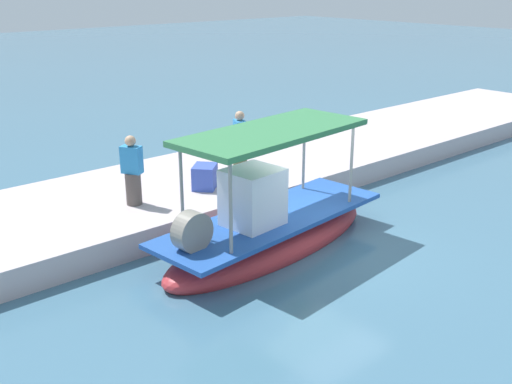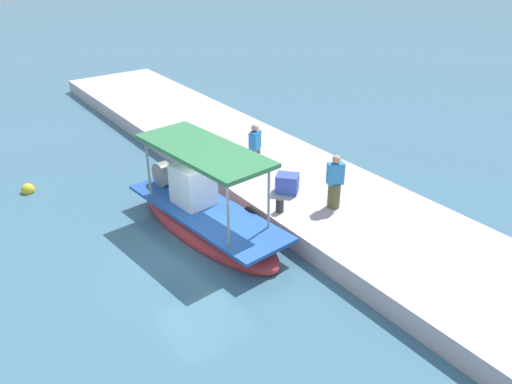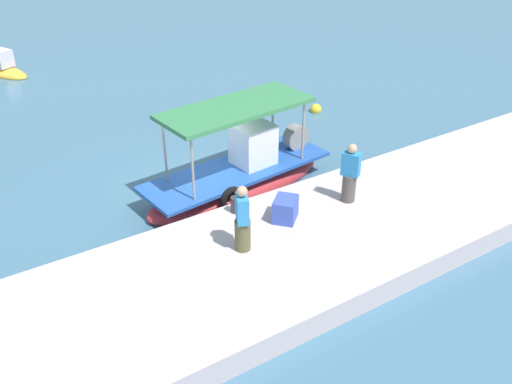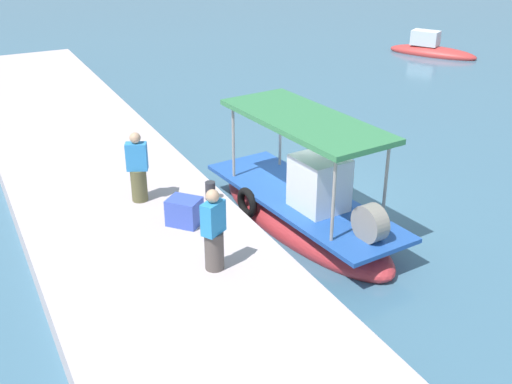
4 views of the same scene
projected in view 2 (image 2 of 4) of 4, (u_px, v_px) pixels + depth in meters
ground_plane at (202, 254)px, 14.64m from camera, size 120.00×120.00×0.00m
dock_quay at (323, 200)px, 16.82m from camera, size 36.00×4.66×0.61m
main_fishing_boat at (205, 217)px, 15.54m from camera, size 6.19×2.43×3.05m
fisherman_near_bollard at (335, 184)px, 15.46m from camera, size 0.49×0.54×1.69m
fisherman_by_crate at (255, 150)px, 17.84m from camera, size 0.51×0.54×1.67m
mooring_bollard at (280, 205)px, 15.43m from camera, size 0.24×0.24×0.43m
cargo_crate at (287, 183)px, 16.55m from camera, size 0.88×0.86×0.60m
marker_buoy at (28, 190)px, 17.97m from camera, size 0.45×0.45×0.45m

